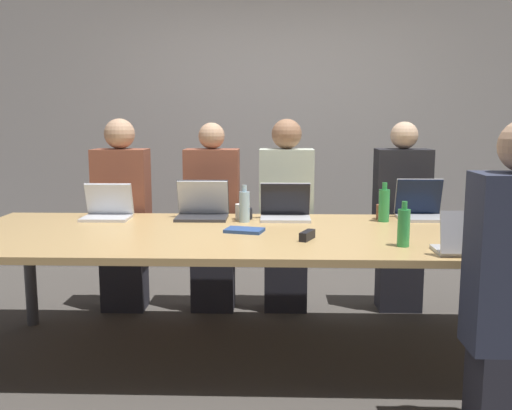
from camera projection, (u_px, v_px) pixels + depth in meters
ground_plane at (270, 355)px, 3.53m from camera, size 24.00×24.00×0.00m
curtain_wall at (272, 124)px, 5.38m from camera, size 12.00×0.06×2.80m
conference_table at (270, 241)px, 3.42m from camera, size 3.74×1.32×0.78m
laptop_far_center at (285, 209)px, 3.85m from camera, size 0.34×0.25×0.25m
person_far_center at (286, 218)px, 4.29m from camera, size 0.40×0.24×1.45m
cup_far_center at (245, 213)px, 3.85m from camera, size 0.09×0.09×0.08m
bottle_far_center at (245, 206)px, 3.74m from camera, size 0.07×0.07×0.25m
laptop_far_left at (108, 208)px, 3.87m from camera, size 0.32×0.24×0.24m
person_far_left at (123, 218)px, 4.29m from camera, size 0.40×0.24×1.45m
laptop_far_right at (420, 207)px, 3.88m from camera, size 0.31×0.27×0.27m
person_far_right at (401, 220)px, 4.29m from camera, size 0.40×0.24×1.43m
cup_far_right at (382, 212)px, 3.85m from camera, size 0.08×0.08×0.10m
bottle_far_right at (384, 205)px, 3.75m from camera, size 0.07×0.07×0.26m
laptop_near_right at (473, 242)px, 2.84m from camera, size 0.36×0.22×0.23m
bottle_near_right at (404, 227)px, 3.03m from camera, size 0.07×0.07×0.24m
laptop_far_midleft at (202, 207)px, 3.88m from camera, size 0.35×0.26×0.26m
person_far_midleft at (213, 221)px, 4.29m from camera, size 0.40×0.24×1.42m
cup_far_midleft at (241, 212)px, 3.84m from camera, size 0.08×0.08×0.10m
stapler at (307, 235)px, 3.20m from camera, size 0.10×0.16×0.05m
notebook at (244, 230)px, 3.42m from camera, size 0.25×0.20×0.02m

